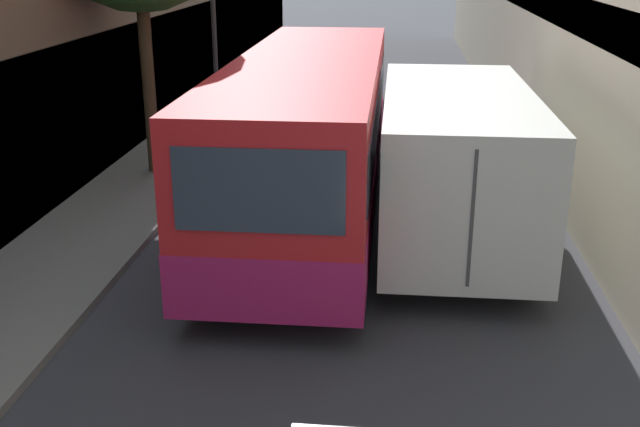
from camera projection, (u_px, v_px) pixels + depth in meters
ground_plane at (351, 208)px, 15.22m from camera, size 150.00×150.00×0.00m
sidewalk_left at (129, 198)px, 15.64m from camera, size 2.34×60.00×0.13m
building_left_shopfront at (1, 21)px, 14.65m from camera, size 2.40×60.00×8.00m
bus at (309, 134)px, 14.29m from camera, size 2.63×10.77×3.10m
box_truck at (452, 147)px, 13.93m from camera, size 2.49×8.68×2.71m
panel_van at (346, 71)px, 24.96m from camera, size 1.82×4.17×1.95m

